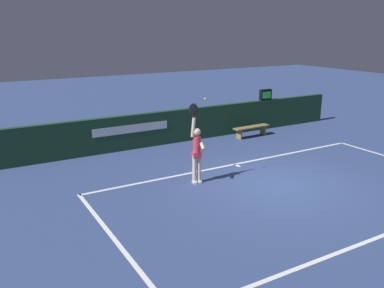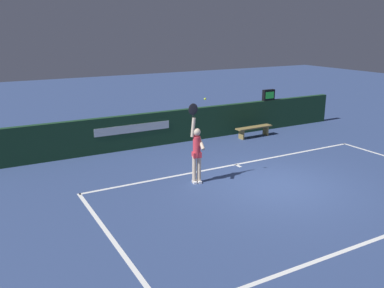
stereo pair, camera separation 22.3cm
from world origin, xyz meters
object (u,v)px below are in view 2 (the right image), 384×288
Objects in this scene: courtside_bench_near at (254,129)px; tennis_player at (197,151)px; speed_display at (269,95)px; tennis_ball at (205,99)px.

tennis_player is at bearing -144.06° from courtside_bench_near.
tennis_ball is at bearing -143.81° from speed_display.
tennis_ball is (0.28, -0.00, 1.52)m from tennis_player.
speed_display is 7.58m from tennis_player.
courtside_bench_near is (4.50, 3.47, -2.18)m from tennis_ball.
tennis_ball reaches higher than speed_display.
speed_display is at bearing 36.19° from tennis_ball.
speed_display is 8.60× the size of tennis_ball.
speed_display is 0.33× the size of courtside_bench_near.
tennis_player reaches higher than courtside_bench_near.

